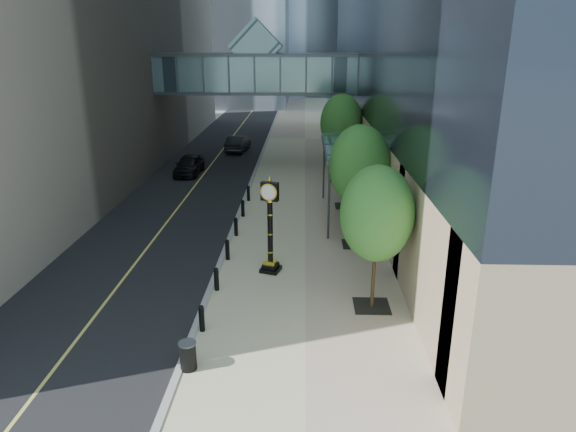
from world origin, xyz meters
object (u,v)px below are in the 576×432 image
at_px(pedestrian, 368,211).
at_px(car_near, 189,165).
at_px(trash_bin, 188,356).
at_px(car_far, 238,143).
at_px(street_clock, 270,232).

relative_size(pedestrian, car_near, 0.36).
bearing_deg(trash_bin, car_far, 94.44).
xyz_separation_m(car_near, car_far, (2.74, 9.17, -0.01)).
relative_size(trash_bin, car_far, 0.20).
height_order(street_clock, car_far, street_clock).
bearing_deg(car_near, street_clock, -65.42).
relative_size(trash_bin, pedestrian, 0.56).
relative_size(pedestrian, car_far, 0.35).
bearing_deg(street_clock, car_near, 129.52).
xyz_separation_m(trash_bin, car_far, (-2.68, 34.56, 0.26)).
distance_m(street_clock, car_near, 19.52).
height_order(street_clock, trash_bin, street_clock).
height_order(street_clock, pedestrian, street_clock).
bearing_deg(car_far, car_near, 79.70).
bearing_deg(street_clock, pedestrian, 68.16).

